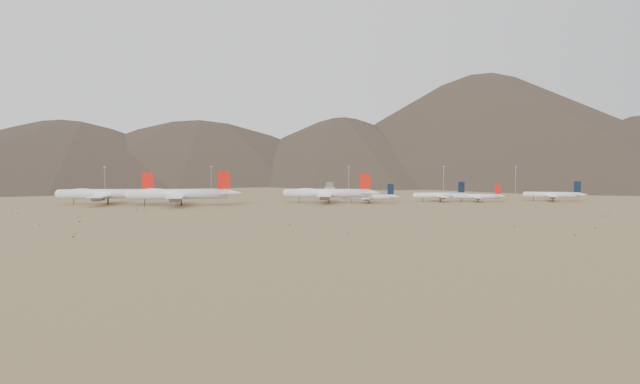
{
  "coord_description": "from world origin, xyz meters",
  "views": [
    {
      "loc": [
        -41.34,
        -405.61,
        29.74
      ],
      "look_at": [
        11.01,
        30.0,
        8.15
      ],
      "focal_mm": 35.0,
      "sensor_mm": 36.0,
      "label": 1
    }
  ],
  "objects": [
    {
      "name": "narrowbody_c",
      "position": [
        128.81,
        33.86,
        4.12
      ],
      "size": [
        37.91,
        27.83,
        12.68
      ],
      "rotation": [
        0.0,
        0.0,
        -0.22
      ],
      "color": "white",
      "rests_on": "ground"
    },
    {
      "name": "narrowbody_b",
      "position": [
        102.13,
        39.65,
        4.75
      ],
      "size": [
        44.4,
        31.77,
        14.64
      ],
      "rotation": [
        0.0,
        0.0,
        0.03
      ],
      "color": "white",
      "rests_on": "ground"
    },
    {
      "name": "desert_scrub",
      "position": [
        -3.98,
        -88.87,
        0.31
      ],
      "size": [
        349.07,
        178.91,
        0.85
      ],
      "color": "brown",
      "rests_on": "ground"
    },
    {
      "name": "ground",
      "position": [
        0.0,
        0.0,
        0.0
      ],
      "size": [
        3000.0,
        3000.0,
        0.0
      ],
      "primitive_type": "plane",
      "color": "#9A8250",
      "rests_on": "ground"
    },
    {
      "name": "mast_centre",
      "position": [
        44.11,
        105.19,
        14.2
      ],
      "size": [
        2.0,
        0.6,
        25.7
      ],
      "color": "gray",
      "rests_on": "ground"
    },
    {
      "name": "mast_east",
      "position": [
        135.88,
        137.17,
        14.2
      ],
      "size": [
        2.0,
        0.6,
        25.7
      ],
      "color": "gray",
      "rests_on": "ground"
    },
    {
      "name": "widebody_east",
      "position": [
        17.31,
        35.42,
        7.18
      ],
      "size": [
        69.37,
        54.29,
        20.81
      ],
      "rotation": [
        0.0,
        0.0,
        -0.19
      ],
      "color": "white",
      "rests_on": "ground"
    },
    {
      "name": "mast_west",
      "position": [
        -70.44,
        137.99,
        14.2
      ],
      "size": [
        2.0,
        0.6,
        25.7
      ],
      "color": "gray",
      "rests_on": "ground"
    },
    {
      "name": "mountain_ridge",
      "position": [
        0.0,
        900.0,
        150.0
      ],
      "size": [
        4400.0,
        1000.0,
        300.0
      ],
      "color": "#49392C",
      "rests_on": "ground"
    },
    {
      "name": "widebody_west",
      "position": [
        -136.26,
        36.75,
        7.58
      ],
      "size": [
        73.99,
        56.59,
        21.97
      ],
      "rotation": [
        0.0,
        0.0,
        -0.01
      ],
      "color": "white",
      "rests_on": "ground"
    },
    {
      "name": "control_tower",
      "position": [
        30.0,
        120.0,
        5.32
      ],
      "size": [
        8.0,
        8.0,
        12.0
      ],
      "color": "tan",
      "rests_on": "ground"
    },
    {
      "name": "mast_far_west",
      "position": [
        -154.36,
        115.57,
        14.2
      ],
      "size": [
        2.0,
        0.6,
        25.7
      ],
      "color": "gray",
      "rests_on": "ground"
    },
    {
      "name": "narrowbody_d",
      "position": [
        187.18,
        34.04,
        4.9
      ],
      "size": [
        43.41,
        32.56,
        15.1
      ],
      "rotation": [
        0.0,
        0.0,
        -0.37
      ],
      "color": "white",
      "rests_on": "ground"
    },
    {
      "name": "widebody_centre",
      "position": [
        -85.14,
        20.38,
        7.94
      ],
      "size": [
        77.54,
        59.44,
        23.02
      ],
      "rotation": [
        0.0,
        0.0,
        0.03
      ],
      "color": "white",
      "rests_on": "ground"
    },
    {
      "name": "narrowbody_a",
      "position": [
        46.68,
        30.47,
        4.47
      ],
      "size": [
        40.76,
        30.13,
        13.77
      ],
      "rotation": [
        0.0,
        0.0,
        -0.27
      ],
      "color": "white",
      "rests_on": "ground"
    },
    {
      "name": "mast_far_east",
      "position": [
        198.43,
        125.45,
        14.2
      ],
      "size": [
        2.0,
        0.6,
        25.7
      ],
      "color": "gray",
      "rests_on": "ground"
    }
  ]
}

